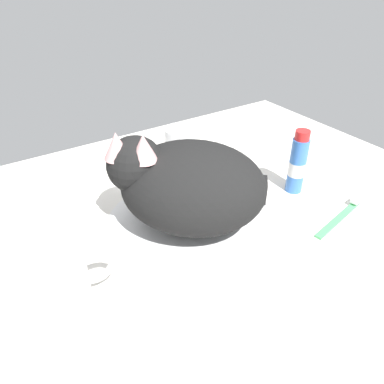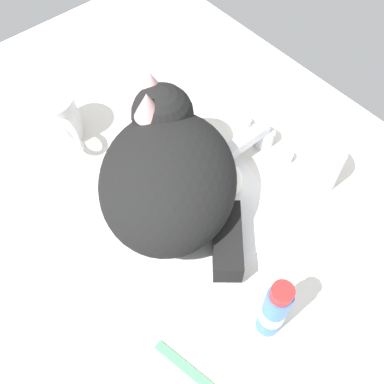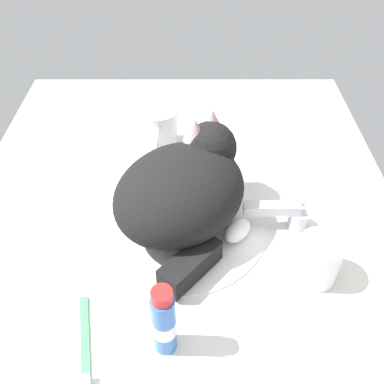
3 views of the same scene
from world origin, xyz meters
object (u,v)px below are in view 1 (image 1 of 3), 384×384
Objects in this scene: rinse_cup at (181,144)px; toothbrush at (342,215)px; coffee_mug at (59,280)px; toothpaste_bottle at (298,164)px; cat at (186,183)px; faucet at (142,168)px.

rinse_cup is 0.52× the size of toothbrush.
toothpaste_bottle is at bearing 4.13° from coffee_mug.
toothbrush is at bearing -87.02° from toothpaste_bottle.
coffee_mug is at bearing -165.89° from cat.
toothpaste_bottle reaches higher than coffee_mug.
coffee_mug is at bearing -175.87° from toothpaste_bottle.
coffee_mug reaches higher than rinse_cup.
toothbrush is (47.85, -7.89, -4.02)cm from coffee_mug.
faucet is 0.86× the size of toothbrush.
faucet is 11.37cm from rinse_cup.
cat is 24.35cm from rinse_cup.
toothpaste_bottle is (23.05, -20.88, 3.60)cm from faucet.
toothpaste_bottle is (12.05, -23.34, 2.12)cm from rinse_cup.
faucet is 31.31cm from toothpaste_bottle.
toothpaste_bottle reaches higher than faucet.
cat is at bearing 150.52° from toothbrush.
coffee_mug reaches higher than faucet.
cat is 2.62× the size of coffee_mug.
coffee_mug is 44.23cm from rinse_cup.
toothbrush is at bearing -9.36° from coffee_mug.
cat is 24.04cm from toothpaste_bottle.
coffee_mug is at bearing -142.78° from rinse_cup.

